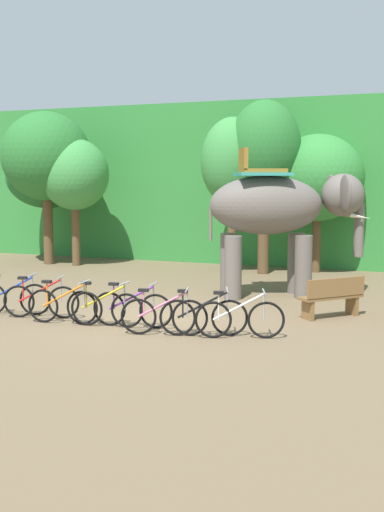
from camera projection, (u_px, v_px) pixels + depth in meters
ground_plane at (148, 320)px, 13.81m from camera, size 80.00×80.00×0.00m
foliage_hedge at (286, 183)px, 24.88m from camera, size 36.00×6.00×5.73m
tree_far_left at (47, 177)px, 23.57m from camera, size 2.98×2.98×4.23m
tree_center_right at (46, 157)px, 22.60m from camera, size 3.12×3.12×5.37m
tree_center_left at (75, 175)px, 22.31m from camera, size 2.38×2.38×4.42m
tree_left at (233, 163)px, 20.48m from camera, size 2.03×2.03×4.97m
tree_right at (265, 150)px, 20.21m from camera, size 2.29×2.29×5.48m
tree_far_right at (318, 178)px, 20.64m from camera, size 2.96×2.96×4.45m
elephant at (279, 211)px, 16.47m from camera, size 4.13×3.07×3.78m
bike_blue at (13, 298)px, 14.30m from camera, size 1.66×0.63×0.92m
bike_red at (41, 300)px, 13.98m from camera, size 1.66×0.63×0.92m
bike_orange at (64, 306)px, 13.39m from camera, size 1.71×0.52×0.92m
bike_yellow at (104, 308)px, 13.20m from camera, size 1.71×0.52×0.92m
bike_purple at (132, 308)px, 13.11m from camera, size 1.70×0.52×0.92m
bike_pink at (164, 316)px, 12.42m from camera, size 1.66×0.62×0.92m
bike_black at (203, 316)px, 12.37m from camera, size 1.62×0.73×0.92m
bike_white at (239, 318)px, 12.18m from camera, size 1.62×0.72×0.92m
wooden_bench at (333, 296)px, 13.98m from camera, size 1.31×1.39×0.89m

